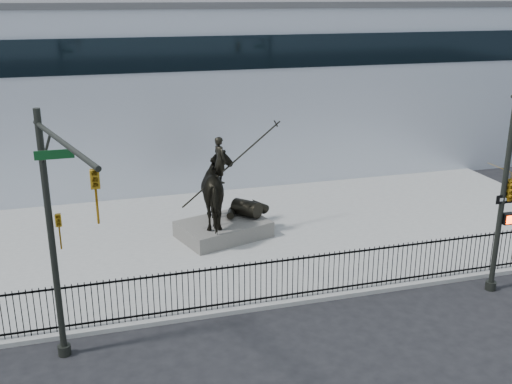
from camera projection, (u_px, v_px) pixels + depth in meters
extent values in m
plane|color=black|center=(301.00, 322.00, 18.53)|extent=(120.00, 120.00, 0.00)
cube|color=gray|center=(242.00, 236.00, 24.88)|extent=(30.00, 12.00, 0.15)
cube|color=#B6BFC7|center=(185.00, 86.00, 35.34)|extent=(44.00, 14.00, 9.00)
cube|color=black|center=(288.00, 295.00, 19.57)|extent=(22.00, 0.05, 0.05)
cube|color=black|center=(288.00, 260.00, 19.18)|extent=(22.00, 0.05, 0.05)
cube|color=black|center=(288.00, 278.00, 19.38)|extent=(22.00, 0.03, 1.50)
cube|color=#54524D|center=(223.00, 229.00, 24.57)|extent=(4.00, 3.29, 0.65)
imported|color=black|center=(223.00, 190.00, 24.04)|extent=(3.04, 3.30, 2.76)
imported|color=black|center=(220.00, 160.00, 23.58)|extent=(0.63, 0.78, 1.87)
cylinder|color=black|center=(230.00, 165.00, 23.93)|extent=(4.26, 1.36, 2.81)
cylinder|color=black|center=(64.00, 350.00, 16.81)|extent=(0.36, 0.36, 0.30)
cylinder|color=black|center=(52.00, 240.00, 15.75)|extent=(0.18, 0.18, 7.00)
cylinder|color=black|center=(62.00, 142.00, 13.00)|extent=(1.47, 4.84, 0.12)
imported|color=#C08B15|center=(96.00, 197.00, 11.42)|extent=(0.18, 0.22, 1.10)
imported|color=#C08B15|center=(60.00, 232.00, 15.75)|extent=(0.16, 0.20, 1.00)
cube|color=#0C3F19|center=(54.00, 155.00, 13.93)|extent=(0.90, 0.03, 0.22)
cylinder|color=black|center=(491.00, 286.00, 20.51)|extent=(0.36, 0.36, 0.30)
cylinder|color=black|center=(503.00, 193.00, 19.46)|extent=(0.18, 0.18, 7.00)
imported|color=#C08B15|center=(510.00, 187.00, 19.46)|extent=(0.53, 2.48, 1.00)
cube|color=black|center=(508.00, 219.00, 19.77)|extent=(0.38, 0.22, 0.38)
cube|color=#FF2D05|center=(510.00, 220.00, 19.66)|extent=(0.28, 0.02, 0.28)
cube|color=black|center=(509.00, 199.00, 19.53)|extent=(0.95, 0.03, 0.30)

